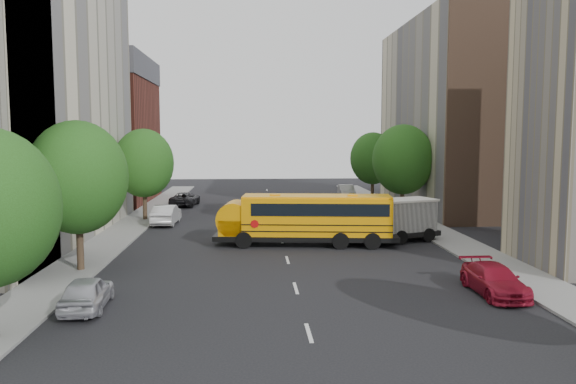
{
  "coord_description": "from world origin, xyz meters",
  "views": [
    {
      "loc": [
        -2.03,
        -33.53,
        7.07
      ],
      "look_at": [
        0.29,
        2.0,
        3.53
      ],
      "focal_mm": 35.0,
      "sensor_mm": 36.0,
      "label": 1
    }
  ],
  "objects": [
    {
      "name": "safari_truck",
      "position": [
        7.26,
        3.06,
        1.52
      ],
      "size": [
        7.08,
        4.4,
        2.87
      ],
      "rotation": [
        0.0,
        0.0,
        0.34
      ],
      "color": "black",
      "rests_on": "ground"
    },
    {
      "name": "ground",
      "position": [
        0.0,
        0.0,
        0.0
      ],
      "size": [
        120.0,
        120.0,
        0.0
      ],
      "primitive_type": "plane",
      "color": "black",
      "rests_on": "ground"
    },
    {
      "name": "building_left_redbrick",
      "position": [
        -18.0,
        28.0,
        6.5
      ],
      "size": [
        10.0,
        15.0,
        13.0
      ],
      "primitive_type": "cube",
      "color": "maroon",
      "rests_on": "ground"
    },
    {
      "name": "building_right_far",
      "position": [
        18.0,
        20.0,
        9.0
      ],
      "size": [
        10.0,
        22.0,
        18.0
      ],
      "primitive_type": "cube",
      "color": "beige",
      "rests_on": "ground"
    },
    {
      "name": "parked_car_4",
      "position": [
        8.8,
        12.93,
        0.74
      ],
      "size": [
        1.9,
        4.38,
        1.47
      ],
      "primitive_type": "imported",
      "rotation": [
        0.0,
        0.0,
        -0.04
      ],
      "color": "#2F3652",
      "rests_on": "ground"
    },
    {
      "name": "parked_car_0",
      "position": [
        -8.8,
        -10.59,
        0.7
      ],
      "size": [
        1.86,
        4.17,
        1.39
      ],
      "primitive_type": "imported",
      "rotation": [
        0.0,
        0.0,
        3.19
      ],
      "color": "#ABABB2",
      "rests_on": "ground"
    },
    {
      "name": "sidewalk_right",
      "position": [
        11.5,
        5.0,
        0.06
      ],
      "size": [
        3.0,
        80.0,
        0.12
      ],
      "primitive_type": "cube",
      "color": "slate",
      "rests_on": "ground"
    },
    {
      "name": "building_right_sidewall",
      "position": [
        18.0,
        9.0,
        9.0
      ],
      "size": [
        10.1,
        0.3,
        18.0
      ],
      "primitive_type": "cube",
      "color": "brown",
      "rests_on": "ground"
    },
    {
      "name": "parked_car_3",
      "position": [
        8.8,
        -9.58,
        0.67
      ],
      "size": [
        1.88,
        4.59,
        1.33
      ],
      "primitive_type": "imported",
      "rotation": [
        0.0,
        0.0,
        0.0
      ],
      "color": "maroon",
      "rests_on": "ground"
    },
    {
      "name": "parked_car_2",
      "position": [
        -8.8,
        23.79,
        0.71
      ],
      "size": [
        2.86,
        5.31,
        1.42
      ],
      "primitive_type": "imported",
      "rotation": [
        0.0,
        0.0,
        3.04
      ],
      "color": "black",
      "rests_on": "ground"
    },
    {
      "name": "street_tree_5",
      "position": [
        11.0,
        26.0,
        4.7
      ],
      "size": [
        4.86,
        4.86,
        7.51
      ],
      "color": "#38281C",
      "rests_on": "ground"
    },
    {
      "name": "street_tree_2",
      "position": [
        -11.0,
        14.0,
        4.83
      ],
      "size": [
        4.99,
        4.99,
        7.71
      ],
      "color": "#38281C",
      "rests_on": "ground"
    },
    {
      "name": "parked_car_1",
      "position": [
        -8.9,
        11.73,
        0.8
      ],
      "size": [
        1.86,
        4.9,
        1.6
      ],
      "primitive_type": "imported",
      "rotation": [
        0.0,
        0.0,
        3.11
      ],
      "color": "silver",
      "rests_on": "ground"
    },
    {
      "name": "lane_markings",
      "position": [
        0.0,
        10.0,
        0.01
      ],
      "size": [
        0.15,
        64.0,
        0.01
      ],
      "primitive_type": "cube",
      "color": "silver",
      "rests_on": "ground"
    },
    {
      "name": "parked_car_5",
      "position": [
        8.8,
        29.68,
        0.77
      ],
      "size": [
        1.82,
        4.74,
        1.54
      ],
      "primitive_type": "imported",
      "rotation": [
        0.0,
        0.0,
        -0.04
      ],
      "color": "gray",
      "rests_on": "ground"
    },
    {
      "name": "street_tree_1",
      "position": [
        -11.0,
        -4.0,
        4.95
      ],
      "size": [
        5.12,
        5.12,
        7.9
      ],
      "color": "#38281C",
      "rests_on": "ground"
    },
    {
      "name": "sidewalk_left",
      "position": [
        -11.5,
        5.0,
        0.06
      ],
      "size": [
        3.0,
        80.0,
        0.12
      ],
      "primitive_type": "cube",
      "color": "slate",
      "rests_on": "ground"
    },
    {
      "name": "school_bus",
      "position": [
        1.37,
        2.38,
        1.87
      ],
      "size": [
        12.08,
        3.97,
        3.35
      ],
      "rotation": [
        0.0,
        0.0,
        -0.11
      ],
      "color": "black",
      "rests_on": "ground"
    },
    {
      "name": "building_left_cream",
      "position": [
        -18.0,
        6.0,
        10.0
      ],
      "size": [
        10.0,
        26.0,
        20.0
      ],
      "primitive_type": "cube",
      "color": "beige",
      "rests_on": "ground"
    },
    {
      "name": "street_tree_4",
      "position": [
        11.0,
        14.0,
        5.08
      ],
      "size": [
        5.25,
        5.25,
        8.1
      ],
      "color": "#38281C",
      "rests_on": "ground"
    }
  ]
}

